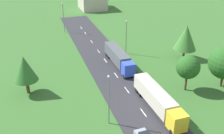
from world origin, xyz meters
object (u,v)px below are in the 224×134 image
at_px(truck_third, 119,57).
at_px(tree_elm, 188,67).
at_px(lamppost_third, 126,36).
at_px(distant_building, 92,1).
at_px(lamppost_fourth, 63,16).
at_px(truck_second, 158,99).
at_px(lamppost_second, 109,98).
at_px(tree_birch, 25,69).
at_px(tree_lime, 186,37).

bearing_deg(truck_third, tree_elm, -59.04).
bearing_deg(lamppost_third, distant_building, 85.51).
distance_m(truck_third, lamppost_fourth, 29.59).
bearing_deg(lamppost_fourth, tree_elm, -68.53).
xyz_separation_m(truck_second, lamppost_third, (3.67, 24.64, 2.80)).
height_order(truck_second, lamppost_third, lamppost_third).
bearing_deg(lamppost_second, distant_building, 77.74).
xyz_separation_m(lamppost_fourth, tree_birch, (-12.17, -34.46, -0.06)).
bearing_deg(lamppost_second, tree_elm, 17.08).
bearing_deg(tree_birch, truck_third, 16.90).
distance_m(truck_second, lamppost_fourth, 47.82).
relative_size(lamppost_fourth, tree_elm, 1.30).
bearing_deg(lamppost_fourth, distant_building, 60.18).
xyz_separation_m(tree_lime, distant_building, (-8.35, 57.86, -2.10)).
relative_size(tree_birch, tree_elm, 1.06).
height_order(lamppost_third, tree_lime, lamppost_third).
distance_m(truck_third, lamppost_third, 7.76).
relative_size(truck_second, truck_third, 1.03).
relative_size(tree_birch, tree_lime, 0.89).
distance_m(tree_birch, distant_building, 68.87).
xyz_separation_m(lamppost_second, distant_building, (16.57, 76.25, -1.41)).
bearing_deg(tree_lime, tree_elm, -120.60).
distance_m(truck_third, distant_building, 57.14).
distance_m(lamppost_third, tree_birch, 27.26).
bearing_deg(tree_birch, truck_second, -31.06).
relative_size(truck_second, tree_lime, 1.72).
relative_size(lamppost_second, tree_birch, 1.14).
distance_m(truck_second, lamppost_second, 9.39).
bearing_deg(lamppost_third, tree_lime, -30.57).
bearing_deg(truck_second, truck_third, 91.31).
distance_m(truck_third, tree_elm, 17.04).
height_order(tree_birch, tree_lime, tree_lime).
bearing_deg(distant_building, lamppost_third, -94.49).
xyz_separation_m(lamppost_third, distant_building, (3.97, 50.58, -1.51)).
relative_size(lamppost_third, tree_lime, 1.04).
distance_m(tree_lime, distant_building, 58.49).
xyz_separation_m(truck_third, tree_elm, (8.65, -14.42, 2.77)).
distance_m(truck_second, tree_birch, 24.39).
xyz_separation_m(lamppost_third, tree_lime, (12.32, -7.28, 0.59)).
bearing_deg(distant_building, truck_second, -95.80).
relative_size(truck_second, lamppost_second, 1.69).
bearing_deg(tree_birch, lamppost_fourth, 70.55).
bearing_deg(tree_elm, truck_second, -152.74).
bearing_deg(lamppost_second, tree_lime, 36.43).
height_order(truck_third, tree_birch, tree_birch).
relative_size(lamppost_second, distant_building, 0.68).
relative_size(truck_third, tree_birch, 1.88).
xyz_separation_m(truck_third, lamppost_third, (4.09, 5.98, 2.78)).
bearing_deg(tree_elm, distant_building, 90.48).
bearing_deg(tree_birch, tree_lime, 7.56).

